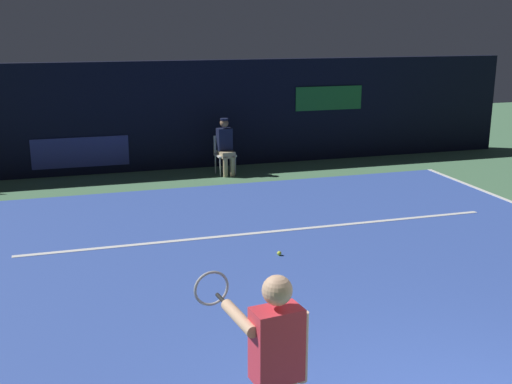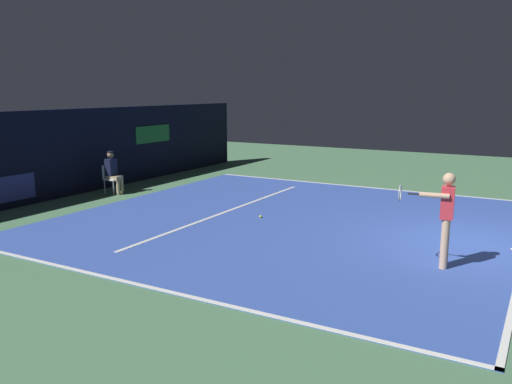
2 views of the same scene
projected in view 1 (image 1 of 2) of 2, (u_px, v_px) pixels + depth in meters
name	position (u px, v px, depth m)	size (l,w,h in m)	color
ground_plane	(308.00, 272.00, 8.99)	(32.45, 32.45, 0.00)	#4C7A56
court_surface	(308.00, 272.00, 8.99)	(10.50, 10.46, 0.01)	#3856B2
line_service	(268.00, 232.00, 10.68)	(8.19, 0.10, 0.01)	white
back_wall	(201.00, 114.00, 15.37)	(16.54, 0.33, 2.60)	black
tennis_player	(274.00, 369.00, 4.61)	(0.72, 0.93, 1.73)	#DBAD89
line_judge_on_chair	(225.00, 146.00, 14.67)	(0.48, 0.56, 1.32)	white
tennis_ball	(279.00, 253.00, 9.60)	(0.07, 0.07, 0.07)	#CCE033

